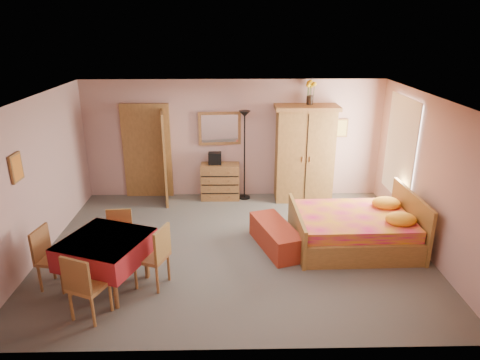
{
  "coord_description": "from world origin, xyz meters",
  "views": [
    {
      "loc": [
        -0.04,
        -6.63,
        3.69
      ],
      "look_at": [
        0.1,
        0.3,
        1.15
      ],
      "focal_mm": 32.0,
      "sensor_mm": 36.0,
      "label": 1
    }
  ],
  "objects_px": {
    "wardrobe": "(304,154)",
    "bench": "(276,236)",
    "floor_lamp": "(244,156)",
    "bed": "(354,220)",
    "chest_of_drawers": "(220,181)",
    "chair_west": "(55,258)",
    "chair_south": "(89,284)",
    "wall_mirror": "(220,128)",
    "sunflower_vase": "(310,92)",
    "stereo": "(215,158)",
    "dining_table": "(107,263)",
    "chair_east": "(151,256)",
    "chair_north": "(119,239)"
  },
  "relations": [
    {
      "from": "wardrobe",
      "to": "bench",
      "type": "xyz_separation_m",
      "value": [
        -0.82,
        -2.23,
        -0.83
      ]
    },
    {
      "from": "floor_lamp",
      "to": "bench",
      "type": "height_order",
      "value": "floor_lamp"
    },
    {
      "from": "wardrobe",
      "to": "bed",
      "type": "height_order",
      "value": "wardrobe"
    },
    {
      "from": "chest_of_drawers",
      "to": "chair_west",
      "type": "distance_m",
      "value": 4.11
    },
    {
      "from": "wardrobe",
      "to": "chair_south",
      "type": "distance_m",
      "value": 5.34
    },
    {
      "from": "floor_lamp",
      "to": "chair_south",
      "type": "distance_m",
      "value": 4.64
    },
    {
      "from": "wall_mirror",
      "to": "sunflower_vase",
      "type": "height_order",
      "value": "sunflower_vase"
    },
    {
      "from": "stereo",
      "to": "sunflower_vase",
      "type": "xyz_separation_m",
      "value": [
        2.01,
        0.01,
        1.42
      ]
    },
    {
      "from": "chest_of_drawers",
      "to": "bench",
      "type": "relative_size",
      "value": 0.64
    },
    {
      "from": "wardrobe",
      "to": "bed",
      "type": "relative_size",
      "value": 1.01
    },
    {
      "from": "bench",
      "to": "dining_table",
      "type": "xyz_separation_m",
      "value": [
        -2.58,
        -1.13,
        0.18
      ]
    },
    {
      "from": "chair_south",
      "to": "stereo",
      "type": "bearing_deg",
      "value": 92.61
    },
    {
      "from": "floor_lamp",
      "to": "bench",
      "type": "bearing_deg",
      "value": -78.26
    },
    {
      "from": "stereo",
      "to": "wall_mirror",
      "type": "bearing_deg",
      "value": 59.32
    },
    {
      "from": "floor_lamp",
      "to": "chair_west",
      "type": "relative_size",
      "value": 2.11
    },
    {
      "from": "chest_of_drawers",
      "to": "chair_west",
      "type": "relative_size",
      "value": 0.9
    },
    {
      "from": "bench",
      "to": "dining_table",
      "type": "height_order",
      "value": "dining_table"
    },
    {
      "from": "wardrobe",
      "to": "bench",
      "type": "relative_size",
      "value": 1.6
    },
    {
      "from": "stereo",
      "to": "chair_east",
      "type": "relative_size",
      "value": 0.29
    },
    {
      "from": "chest_of_drawers",
      "to": "wardrobe",
      "type": "height_order",
      "value": "wardrobe"
    },
    {
      "from": "wall_mirror",
      "to": "chair_east",
      "type": "xyz_separation_m",
      "value": [
        -0.94,
        -3.58,
        -1.07
      ]
    },
    {
      "from": "chest_of_drawers",
      "to": "bed",
      "type": "relative_size",
      "value": 0.4
    },
    {
      "from": "floor_lamp",
      "to": "dining_table",
      "type": "height_order",
      "value": "floor_lamp"
    },
    {
      "from": "stereo",
      "to": "wardrobe",
      "type": "relative_size",
      "value": 0.13
    },
    {
      "from": "bench",
      "to": "chair_west",
      "type": "bearing_deg",
      "value": -161.83
    },
    {
      "from": "wall_mirror",
      "to": "dining_table",
      "type": "bearing_deg",
      "value": -118.48
    },
    {
      "from": "dining_table",
      "to": "chair_north",
      "type": "relative_size",
      "value": 1.25
    },
    {
      "from": "floor_lamp",
      "to": "chair_west",
      "type": "xyz_separation_m",
      "value": [
        -2.87,
        -3.38,
        -0.52
      ]
    },
    {
      "from": "chest_of_drawers",
      "to": "chair_south",
      "type": "distance_m",
      "value": 4.39
    },
    {
      "from": "chair_north",
      "to": "chest_of_drawers",
      "type": "bearing_deg",
      "value": -124.79
    },
    {
      "from": "floor_lamp",
      "to": "dining_table",
      "type": "relative_size",
      "value": 1.8
    },
    {
      "from": "floor_lamp",
      "to": "sunflower_vase",
      "type": "xyz_separation_m",
      "value": [
        1.37,
        0.04,
        1.36
      ]
    },
    {
      "from": "bed",
      "to": "chair_east",
      "type": "height_order",
      "value": "chair_east"
    },
    {
      "from": "chair_south",
      "to": "chair_east",
      "type": "height_order",
      "value": "chair_east"
    },
    {
      "from": "wardrobe",
      "to": "sunflower_vase",
      "type": "xyz_separation_m",
      "value": [
        0.07,
        0.09,
        1.3
      ]
    },
    {
      "from": "chest_of_drawers",
      "to": "wall_mirror",
      "type": "distance_m",
      "value": 1.17
    },
    {
      "from": "chair_south",
      "to": "chair_north",
      "type": "bearing_deg",
      "value": 110.18
    },
    {
      "from": "wardrobe",
      "to": "dining_table",
      "type": "bearing_deg",
      "value": -135.04
    },
    {
      "from": "floor_lamp",
      "to": "wardrobe",
      "type": "bearing_deg",
      "value": -2.22
    },
    {
      "from": "chest_of_drawers",
      "to": "wall_mirror",
      "type": "height_order",
      "value": "wall_mirror"
    },
    {
      "from": "floor_lamp",
      "to": "chair_east",
      "type": "xyz_separation_m",
      "value": [
        -1.47,
        -3.36,
        -0.5
      ]
    },
    {
      "from": "sunflower_vase",
      "to": "chair_south",
      "type": "distance_m",
      "value": 5.74
    },
    {
      "from": "floor_lamp",
      "to": "bench",
      "type": "xyz_separation_m",
      "value": [
        0.47,
        -2.28,
        -0.77
      ]
    },
    {
      "from": "chest_of_drawers",
      "to": "sunflower_vase",
      "type": "bearing_deg",
      "value": 1.69
    },
    {
      "from": "sunflower_vase",
      "to": "dining_table",
      "type": "relative_size",
      "value": 0.46
    },
    {
      "from": "stereo",
      "to": "dining_table",
      "type": "xyz_separation_m",
      "value": [
        -1.46,
        -3.43,
        -0.53
      ]
    },
    {
      "from": "floor_lamp",
      "to": "chair_east",
      "type": "bearing_deg",
      "value": -113.67
    },
    {
      "from": "floor_lamp",
      "to": "bed",
      "type": "relative_size",
      "value": 0.95
    },
    {
      "from": "dining_table",
      "to": "wardrobe",
      "type": "bearing_deg",
      "value": 44.6
    },
    {
      "from": "chest_of_drawers",
      "to": "chair_east",
      "type": "bearing_deg",
      "value": -105.02
    }
  ]
}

